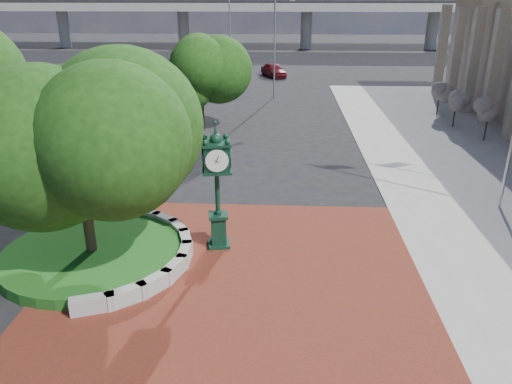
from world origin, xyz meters
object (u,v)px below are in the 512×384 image
object	(u,v)px
post_clock	(217,182)
street_lamp_far	(232,26)
street_lamp_near	(277,41)
parked_car	(274,70)

from	to	relation	value
post_clock	street_lamp_far	size ratio (longest dim) A/B	0.51
post_clock	street_lamp_near	size ratio (longest dim) A/B	0.56
street_lamp_near	parked_car	bearing A→B (deg)	92.25
post_clock	street_lamp_far	world-z (taller)	street_lamp_far
post_clock	street_lamp_far	bearing A→B (deg)	94.90
post_clock	street_lamp_near	xyz separation A→B (m)	(1.61, 27.81, 2.25)
parked_car	street_lamp_near	distance (m)	12.07
parked_car	street_lamp_far	distance (m)	6.56
post_clock	parked_car	distance (m)	39.23
post_clock	street_lamp_near	distance (m)	27.94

